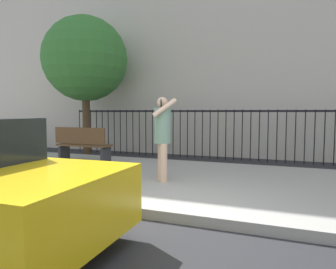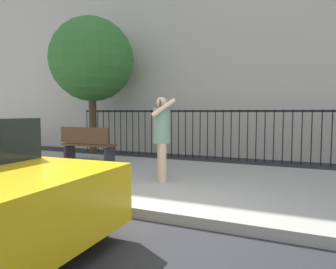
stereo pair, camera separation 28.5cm
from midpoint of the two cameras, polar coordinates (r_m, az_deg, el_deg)
name	(u,v)px [view 1 (the left image)]	position (r m, az deg, el deg)	size (l,w,h in m)	color
ground_plane	(169,223)	(4.44, -1.64, -15.96)	(60.00, 60.00, 0.00)	#28282B
sidewalk	(209,183)	(6.42, 6.22, -8.93)	(28.00, 4.40, 0.15)	#9E9B93
iron_fence	(238,128)	(9.88, 11.97, 1.17)	(12.03, 0.04, 1.60)	black
pedestrian_on_phone	(162,132)	(6.16, -2.41, 0.38)	(0.63, 0.71, 1.67)	beige
street_bench	(82,144)	(8.93, -16.36, -1.61)	(1.60, 0.45, 0.95)	brown
street_tree_near	(85,59)	(11.19, -15.71, 13.17)	(2.85, 2.85, 4.74)	#4C3823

